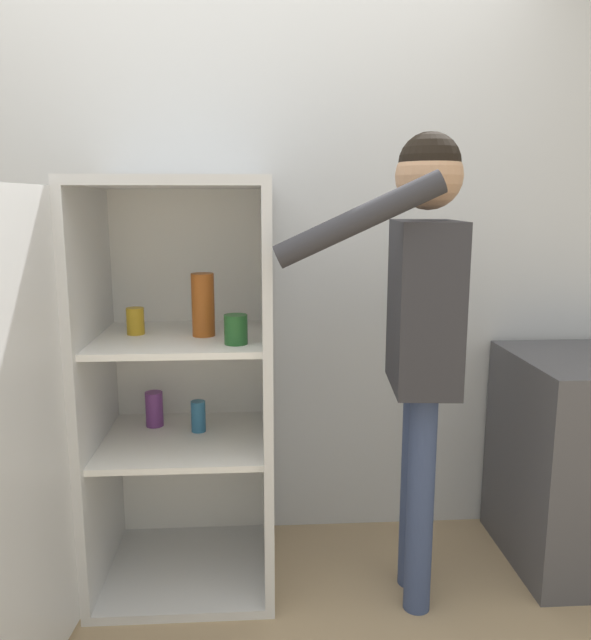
# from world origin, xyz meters

# --- Properties ---
(wall_back) EXTENTS (7.00, 0.06, 2.55)m
(wall_back) POSITION_xyz_m (0.00, 0.98, 1.27)
(wall_back) COLOR silver
(wall_back) RESTS_ON ground_plane
(refrigerator) EXTENTS (0.81, 1.35, 1.59)m
(refrigerator) POSITION_xyz_m (-0.31, 0.51, 0.80)
(refrigerator) COLOR silver
(refrigerator) RESTS_ON ground_plane
(person) EXTENTS (0.67, 0.51, 1.74)m
(person) POSITION_xyz_m (0.66, 0.39, 1.14)
(person) COLOR #384770
(person) RESTS_ON ground_plane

